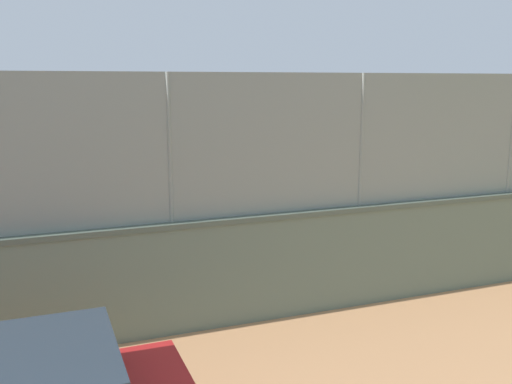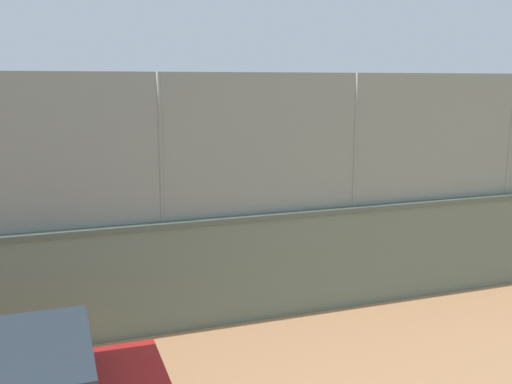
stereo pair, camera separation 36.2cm
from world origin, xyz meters
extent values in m
plane|color=tan|center=(0.00, 0.00, 0.00)|extent=(260.00, 260.00, 0.00)
cube|color=slate|center=(-0.49, 11.37, 0.82)|extent=(32.52, 1.38, 1.64)
cube|color=#4D594D|center=(-0.49, 11.37, 1.68)|extent=(32.52, 1.44, 0.08)
cube|color=gray|center=(-0.49, 11.37, 2.81)|extent=(31.86, 1.06, 2.17)
cylinder|color=gray|center=(-3.67, 11.27, 2.81)|extent=(0.07, 0.07, 2.17)
cylinder|color=gray|center=(-0.49, 11.37, 2.81)|extent=(0.07, 0.07, 2.17)
cylinder|color=gray|center=(2.70, 11.47, 2.81)|extent=(0.07, 0.07, 2.17)
cylinder|color=navy|center=(-3.98, 8.74, 0.40)|extent=(0.20, 0.20, 0.81)
cylinder|color=navy|center=(-4.16, 8.64, 0.40)|extent=(0.20, 0.20, 0.81)
cylinder|color=#429951|center=(-4.07, 8.69, 1.10)|extent=(0.46, 0.46, 0.60)
cylinder|color=brown|center=(-3.82, 8.88, 1.22)|extent=(0.35, 0.54, 0.17)
cylinder|color=brown|center=(-4.48, 8.81, 1.22)|extent=(0.35, 0.54, 0.17)
sphere|color=brown|center=(-4.07, 8.69, 1.52)|extent=(0.23, 0.23, 0.23)
cylinder|color=navy|center=(-4.07, 8.69, 1.61)|extent=(0.32, 0.32, 0.05)
cylinder|color=black|center=(-4.57, 8.97, 1.22)|extent=(0.17, 0.28, 0.04)
ellipsoid|color=#333338|center=(-4.67, 9.16, 1.22)|extent=(0.17, 0.28, 0.24)
cylinder|color=navy|center=(4.10, 0.22, 0.40)|extent=(0.20, 0.20, 0.81)
cylinder|color=navy|center=(4.02, 0.04, 0.40)|extent=(0.20, 0.20, 0.81)
cylinder|color=#D14C42|center=(4.06, 0.13, 1.10)|extent=(0.45, 0.45, 0.60)
cylinder|color=#936B4C|center=(4.14, 0.43, 1.22)|extent=(0.56, 0.31, 0.17)
cylinder|color=#936B4C|center=(3.67, -0.03, 1.22)|extent=(0.56, 0.31, 0.17)
sphere|color=#936B4C|center=(4.06, 0.13, 1.51)|extent=(0.23, 0.23, 0.23)
cylinder|color=black|center=(4.06, 0.13, 1.61)|extent=(0.31, 0.31, 0.05)
sphere|color=#3399D8|center=(-0.38, 10.48, 0.08)|extent=(0.16, 0.16, 0.16)
camera|label=1|loc=(4.20, 19.58, 3.76)|focal=39.81mm
camera|label=2|loc=(3.86, 19.69, 3.76)|focal=39.81mm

